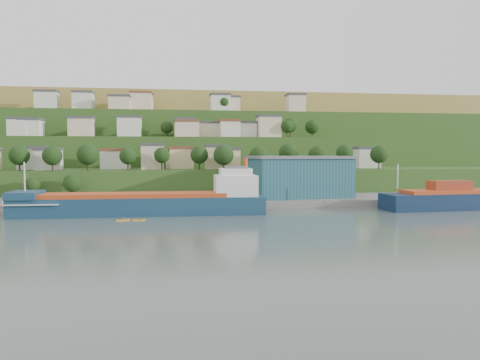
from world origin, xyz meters
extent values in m
plane|color=#42504E|center=(0.00, 0.00, 0.00)|extent=(500.00, 500.00, 0.00)
cube|color=slate|center=(20.00, 28.00, 0.00)|extent=(220.00, 26.00, 4.00)
cube|color=#284719|center=(0.00, 56.00, 0.00)|extent=(260.00, 32.00, 20.00)
cube|color=#284719|center=(0.00, 86.00, 0.00)|extent=(280.00, 32.00, 44.00)
cube|color=#284719|center=(0.00, 116.00, 0.00)|extent=(300.00, 32.00, 70.00)
cube|color=#9D8D3B|center=(0.00, 190.00, 0.00)|extent=(360.00, 120.00, 96.00)
cube|color=silver|center=(-53.95, 57.30, 13.58)|extent=(9.53, 7.71, 7.16)
cube|color=#3F3F44|center=(-53.95, 57.30, 17.61)|extent=(10.13, 8.31, 0.90)
cube|color=silver|center=(-47.68, 51.14, 13.31)|extent=(7.88, 7.24, 6.61)
cube|color=#3F3F44|center=(-47.68, 51.14, 17.06)|extent=(8.48, 7.84, 0.90)
cube|color=silver|center=(-26.66, 59.56, 13.20)|extent=(9.92, 8.53, 6.40)
cube|color=brown|center=(-26.66, 59.56, 16.85)|extent=(10.52, 9.13, 0.90)
cube|color=beige|center=(-13.37, 53.67, 14.12)|extent=(7.67, 8.26, 8.25)
cube|color=#3F3F44|center=(-13.37, 53.67, 18.70)|extent=(8.27, 8.86, 0.90)
cube|color=silver|center=(-5.07, 60.98, 13.11)|extent=(7.65, 8.70, 6.21)
cube|color=brown|center=(-5.07, 60.98, 16.66)|extent=(8.25, 9.30, 0.90)
cube|color=beige|center=(-3.19, 59.56, 13.57)|extent=(8.55, 8.50, 7.15)
cube|color=brown|center=(-3.19, 59.56, 17.60)|extent=(9.15, 9.10, 0.90)
cube|color=beige|center=(9.11, 52.25, 13.89)|extent=(7.70, 7.66, 7.78)
cube|color=#3F3F44|center=(9.11, 52.25, 18.23)|extent=(8.30, 8.26, 0.90)
cube|color=beige|center=(13.85, 57.40, 13.37)|extent=(8.06, 7.62, 6.74)
cube|color=#3F3F44|center=(13.85, 57.40, 17.19)|extent=(8.66, 8.22, 0.90)
cube|color=silver|center=(66.33, 55.67, 13.59)|extent=(8.65, 8.93, 7.17)
cube|color=#3F3F44|center=(66.33, 55.67, 17.62)|extent=(9.25, 9.53, 0.90)
cube|color=silver|center=(-66.85, 85.89, 25.46)|extent=(7.29, 8.82, 6.91)
cube|color=#3F3F44|center=(-66.85, 85.89, 29.36)|extent=(7.89, 9.42, 0.90)
cube|color=silver|center=(-62.47, 86.21, 25.34)|extent=(8.02, 8.88, 6.69)
cube|color=#3F3F44|center=(-62.47, 86.21, 29.14)|extent=(8.62, 9.48, 0.90)
cube|color=beige|center=(-43.22, 87.27, 25.83)|extent=(9.54, 7.94, 7.66)
cube|color=#3F3F44|center=(-43.22, 87.27, 30.11)|extent=(10.14, 8.54, 0.90)
cube|color=silver|center=(-24.05, 89.12, 26.15)|extent=(9.54, 8.59, 8.29)
cube|color=#3F3F44|center=(-24.05, 89.12, 30.74)|extent=(10.14, 9.19, 0.90)
cube|color=beige|center=(-1.18, 88.56, 25.86)|extent=(8.34, 7.03, 7.71)
cube|color=#3F3F44|center=(-1.18, 88.56, 30.16)|extent=(8.94, 7.63, 0.90)
cube|color=beige|center=(-0.19, 85.64, 25.29)|extent=(9.83, 8.74, 6.58)
cube|color=brown|center=(-0.19, 85.64, 29.03)|extent=(10.43, 9.34, 0.90)
cube|color=beige|center=(9.57, 88.87, 25.12)|extent=(9.94, 7.08, 6.24)
cube|color=#3F3F44|center=(9.57, 88.87, 28.69)|extent=(10.54, 7.68, 0.90)
cube|color=silver|center=(17.67, 83.30, 25.38)|extent=(8.22, 8.01, 6.77)
cube|color=brown|center=(17.67, 83.30, 29.22)|extent=(8.82, 8.61, 0.90)
cube|color=silver|center=(25.38, 86.82, 25.15)|extent=(7.99, 7.32, 6.29)
cube|color=#3F3F44|center=(25.38, 86.82, 28.74)|extent=(8.59, 7.92, 0.90)
cube|color=beige|center=(34.47, 82.86, 26.44)|extent=(9.55, 7.61, 8.89)
cube|color=#3F3F44|center=(34.47, 82.86, 31.34)|extent=(10.15, 8.21, 0.90)
cube|color=silver|center=(-63.95, 117.88, 39.40)|extent=(9.86, 7.85, 8.80)
cube|color=#3F3F44|center=(-63.95, 117.88, 44.25)|extent=(10.46, 8.45, 0.90)
cube|color=silver|center=(-47.34, 116.39, 39.26)|extent=(8.98, 8.11, 8.53)
cube|color=#3F3F44|center=(-47.34, 116.39, 43.98)|extent=(9.58, 8.71, 0.90)
cube|color=beige|center=(-30.15, 110.66, 38.17)|extent=(9.42, 8.21, 6.34)
cube|color=#3F3F44|center=(-30.15, 110.66, 41.79)|extent=(10.02, 8.81, 0.90)
cube|color=beige|center=(-20.80, 116.44, 39.43)|extent=(9.95, 7.88, 8.86)
cube|color=brown|center=(-20.80, 116.44, 44.31)|extent=(10.55, 8.48, 0.90)
cube|color=beige|center=(-20.16, 120.00, 39.17)|extent=(9.79, 7.69, 8.33)
cube|color=#3F3F44|center=(-20.16, 120.00, 43.78)|extent=(10.39, 8.29, 0.90)
cube|color=silver|center=(16.87, 112.67, 39.07)|extent=(9.23, 7.24, 8.13)
cube|color=#3F3F44|center=(16.87, 112.67, 43.58)|extent=(9.83, 7.84, 0.90)
cube|color=beige|center=(23.02, 116.61, 38.78)|extent=(7.46, 7.58, 7.56)
cube|color=#3F3F44|center=(23.02, 116.61, 43.01)|extent=(8.06, 8.18, 0.90)
cube|color=beige|center=(54.42, 113.58, 39.41)|extent=(8.56, 8.57, 8.82)
cube|color=#3F3F44|center=(54.42, 113.58, 44.27)|extent=(9.16, 9.17, 0.90)
cylinder|color=#382619|center=(-55.00, 44.90, 11.63)|extent=(0.50, 0.50, 3.25)
sphere|color=black|center=(-55.00, 44.90, 15.00)|extent=(6.34, 6.34, 6.34)
cylinder|color=#382619|center=(-44.41, 42.54, 11.61)|extent=(0.50, 0.50, 3.22)
sphere|color=black|center=(-44.41, 42.54, 14.92)|extent=(6.17, 6.17, 6.17)
cylinder|color=#382619|center=(-33.65, 43.20, 11.70)|extent=(0.50, 0.50, 3.40)
sphere|color=black|center=(-33.65, 43.20, 15.28)|extent=(6.86, 6.86, 6.86)
cylinder|color=#382619|center=(-21.11, 44.30, 11.57)|extent=(0.50, 0.50, 3.15)
sphere|color=black|center=(-21.11, 44.30, 14.66)|extent=(5.48, 5.48, 5.48)
cylinder|color=#382619|center=(-10.05, 45.46, 11.76)|extent=(0.50, 0.50, 3.52)
sphere|color=black|center=(-10.05, 45.46, 14.97)|extent=(5.28, 5.28, 5.28)
cylinder|color=#382619|center=(2.47, 45.65, 11.71)|extent=(0.50, 0.50, 3.42)
sphere|color=black|center=(2.47, 45.65, 15.08)|extent=(6.01, 6.01, 6.01)
cylinder|color=#382619|center=(10.43, 43.03, 11.57)|extent=(0.50, 0.50, 3.13)
sphere|color=black|center=(10.43, 43.03, 15.03)|extent=(6.89, 6.89, 6.89)
cylinder|color=#382619|center=(22.49, 42.81, 11.40)|extent=(0.50, 0.50, 2.79)
sphere|color=black|center=(22.49, 42.81, 14.63)|extent=(6.68, 6.68, 6.68)
cylinder|color=#382619|center=(33.50, 45.77, 11.98)|extent=(0.50, 0.50, 3.95)
sphere|color=black|center=(33.50, 45.77, 15.76)|extent=(6.58, 6.58, 6.58)
cylinder|color=#382619|center=(43.61, 43.57, 11.53)|extent=(0.50, 0.50, 3.05)
sphere|color=black|center=(43.61, 43.57, 14.91)|extent=(6.74, 6.74, 6.74)
cylinder|color=#382619|center=(54.05, 45.44, 12.02)|extent=(0.50, 0.50, 4.05)
sphere|color=black|center=(54.05, 45.44, 15.71)|extent=(6.05, 6.05, 6.05)
cylinder|color=#382619|center=(66.35, 44.07, 11.75)|extent=(0.50, 0.50, 3.49)
sphere|color=black|center=(66.35, 44.07, 15.24)|extent=(6.36, 6.36, 6.36)
cylinder|color=#382619|center=(43.78, 82.74, 23.93)|extent=(0.50, 0.50, 3.86)
sphere|color=black|center=(43.78, 82.74, 27.56)|extent=(6.19, 6.19, 6.19)
cylinder|color=#382619|center=(2.84, 91.12, 23.44)|extent=(0.50, 0.50, 2.88)
sphere|color=black|center=(2.84, 91.12, 26.41)|extent=(5.58, 5.58, 5.58)
cylinder|color=#382619|center=(41.50, 78.96, 23.64)|extent=(0.50, 0.50, 3.27)
sphere|color=black|center=(41.50, 78.96, 26.73)|extent=(5.31, 5.31, 5.31)
cylinder|color=#382619|center=(55.91, 89.99, 23.79)|extent=(0.50, 0.50, 3.58)
sphere|color=black|center=(55.91, 89.99, 27.33)|extent=(6.36, 6.36, 6.36)
cylinder|color=#382619|center=(18.48, 110.74, 36.68)|extent=(0.50, 0.50, 3.36)
sphere|color=black|center=(18.48, 110.74, 39.83)|extent=(5.33, 5.33, 5.33)
cylinder|color=#382619|center=(-8.56, 93.98, 23.64)|extent=(0.50, 0.50, 3.28)
sphere|color=black|center=(-8.56, 93.98, 26.78)|extent=(5.43, 5.43, 5.43)
cylinder|color=#382619|center=(56.16, 119.16, 36.92)|extent=(0.50, 0.50, 3.85)
sphere|color=black|center=(56.16, 119.16, 40.43)|extent=(5.77, 5.77, 5.77)
cylinder|color=#382619|center=(-30.83, 119.40, 36.99)|extent=(0.50, 0.50, 3.98)
sphere|color=black|center=(-30.83, 119.40, 40.50)|extent=(5.54, 5.54, 5.54)
cube|color=#142E4C|center=(-14.89, 8.43, 1.36)|extent=(63.63, 11.32, 6.34)
cube|color=#BC4019|center=(-16.70, 8.43, 5.07)|extent=(47.28, 9.16, 1.09)
cube|color=#142E4C|center=(-42.98, 8.43, 5.44)|extent=(7.46, 10.12, 1.81)
cube|color=silver|center=(9.57, 8.43, 7.25)|extent=(11.06, 9.29, 5.44)
cube|color=silver|center=(9.57, 8.43, 10.87)|extent=(8.31, 7.42, 1.81)
cube|color=#595B5E|center=(9.57, 8.43, 12.05)|extent=(5.55, 5.55, 0.54)
cylinder|color=#BC4019|center=(12.29, 8.43, 13.14)|extent=(1.11, 1.11, 2.72)
cylinder|color=silver|center=(-42.98, 8.43, 9.97)|extent=(0.33, 0.33, 7.25)
cube|color=silver|center=(-40.26, 8.43, 3.44)|extent=(12.90, 10.51, 0.23)
cube|color=#0C1E36|center=(80.30, 7.84, 1.27)|extent=(59.08, 12.80, 6.45)
cube|color=#BC4019|center=(78.35, 7.84, 4.99)|extent=(43.37, 10.23, 0.98)
cylinder|color=silver|center=(54.88, 7.84, 9.29)|extent=(0.33, 0.33, 6.84)
cube|color=maroon|center=(70.53, 7.84, 6.75)|extent=(11.97, 5.49, 2.54)
cube|color=#1C4855|center=(32.42, 28.77, 8.00)|extent=(32.06, 21.71, 12.00)
cube|color=#595B5E|center=(32.42, 28.77, 14.40)|extent=(33.19, 22.83, 0.80)
cube|color=white|center=(-49.93, 23.89, 2.79)|extent=(7.38, 5.04, 3.18)
cube|color=silver|center=(-44.77, 17.66, 1.57)|extent=(3.87, 2.16, 0.73)
cube|color=orange|center=(-18.41, -1.63, 0.13)|extent=(3.34, 1.79, 0.25)
sphere|color=#3F3F44|center=(-18.41, -1.63, 0.55)|extent=(0.59, 0.59, 0.59)
cube|color=gold|center=(-14.71, -1.90, 0.12)|extent=(3.13, 0.70, 0.23)
sphere|color=#3F3F44|center=(-14.71, -1.90, 0.51)|extent=(0.54, 0.54, 0.54)
camera|label=1|loc=(-7.55, -113.28, 16.10)|focal=35.00mm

